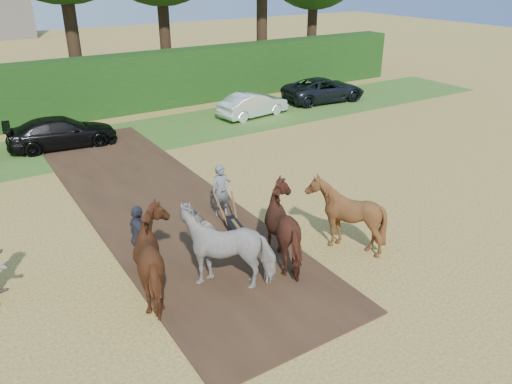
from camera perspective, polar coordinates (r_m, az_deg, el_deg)
The scene contains 7 objects.
ground at distance 11.21m, azimuth -5.06°, elevation -16.06°, with size 120.00×120.00×0.00m, color gold.
earth_strip at distance 17.18m, azimuth -11.60°, elevation -0.99°, with size 4.50×17.00×0.05m, color #472D1C.
grass_verge at distance 23.15m, azimuth -21.58°, elevation 4.47°, with size 50.00×5.00×0.03m, color #38601E.
hedgerow at distance 27.05m, azimuth -24.19°, elevation 10.07°, with size 46.00×1.60×3.00m, color #14380F.
spectator_far at distance 13.18m, azimuth -13.15°, elevation -5.16°, with size 1.05×0.44×1.79m, color #2A2B38.
plough_team at distance 12.81m, azimuth 0.32°, elevation -4.76°, with size 7.00×4.87×2.04m.
parked_cars at distance 23.24m, azimuth -21.34°, elevation 6.30°, with size 34.96×3.25×1.41m.
Camera 1 is at (-3.77, -7.66, 7.28)m, focal length 35.00 mm.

